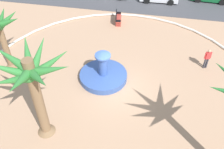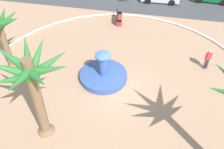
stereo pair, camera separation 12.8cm
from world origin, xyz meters
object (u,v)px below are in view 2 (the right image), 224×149
palm_tree_near_fountain (0,28)px  palm_tree_by_curb (31,79)px  bench_east (119,19)px  person_cyclist_photo (208,58)px  fountain (103,75)px

palm_tree_near_fountain → palm_tree_by_curb: 7.18m
bench_east → person_cyclist_photo: size_ratio=0.98×
palm_tree_by_curb → bench_east: size_ratio=3.46×
person_cyclist_photo → bench_east: bearing=145.2°
fountain → palm_tree_near_fountain: 7.85m
bench_east → palm_tree_near_fountain: bearing=-131.5°
palm_tree_near_fountain → bench_east: palm_tree_near_fountain is taller
palm_tree_near_fountain → palm_tree_by_curb: bearing=-46.9°
palm_tree_near_fountain → bench_east: bearing=48.5°
palm_tree_near_fountain → palm_tree_by_curb: (4.87, -5.20, 0.90)m
fountain → palm_tree_near_fountain: palm_tree_near_fountain is taller
palm_tree_near_fountain → palm_tree_by_curb: palm_tree_by_curb is taller
fountain → bench_east: size_ratio=2.07×
palm_tree_by_curb → person_cyclist_photo: size_ratio=3.38×
palm_tree_by_curb → person_cyclist_photo: palm_tree_by_curb is taller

